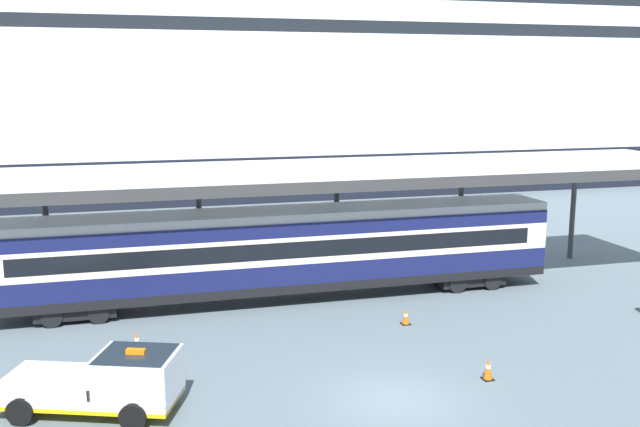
{
  "coord_description": "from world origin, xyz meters",
  "views": [
    {
      "loc": [
        -7.63,
        -19.0,
        9.73
      ],
      "look_at": [
        -0.33,
        7.6,
        4.5
      ],
      "focal_mm": 39.68,
      "sensor_mm": 36.0,
      "label": 1
    }
  ],
  "objects_px": {
    "service_truck": "(107,381)",
    "traffic_cone_far": "(488,369)",
    "train_carriage": "(284,250)",
    "traffic_cone_near": "(137,341)",
    "cruise_ship": "(212,65)",
    "traffic_cone_mid": "(406,317)"
  },
  "relations": [
    {
      "from": "train_carriage",
      "to": "traffic_cone_near",
      "type": "xyz_separation_m",
      "value": [
        -6.51,
        -4.57,
        -1.94
      ]
    },
    {
      "from": "cruise_ship",
      "to": "traffic_cone_near",
      "type": "xyz_separation_m",
      "value": [
        -7.89,
        -41.01,
        -10.66
      ]
    },
    {
      "from": "cruise_ship",
      "to": "traffic_cone_near",
      "type": "height_order",
      "value": "cruise_ship"
    },
    {
      "from": "service_truck",
      "to": "traffic_cone_far",
      "type": "height_order",
      "value": "service_truck"
    },
    {
      "from": "train_carriage",
      "to": "service_truck",
      "type": "distance_m",
      "value": 12.01
    },
    {
      "from": "traffic_cone_mid",
      "to": "train_carriage",
      "type": "bearing_deg",
      "value": 131.75
    },
    {
      "from": "traffic_cone_near",
      "to": "cruise_ship",
      "type": "bearing_deg",
      "value": 79.11
    },
    {
      "from": "traffic_cone_near",
      "to": "traffic_cone_far",
      "type": "relative_size",
      "value": 0.98
    },
    {
      "from": "service_truck",
      "to": "traffic_cone_near",
      "type": "height_order",
      "value": "service_truck"
    },
    {
      "from": "cruise_ship",
      "to": "traffic_cone_far",
      "type": "relative_size",
      "value": 164.13
    },
    {
      "from": "traffic_cone_far",
      "to": "train_carriage",
      "type": "bearing_deg",
      "value": 114.2
    },
    {
      "from": "service_truck",
      "to": "traffic_cone_near",
      "type": "bearing_deg",
      "value": 79.05
    },
    {
      "from": "traffic_cone_near",
      "to": "traffic_cone_far",
      "type": "height_order",
      "value": "traffic_cone_far"
    },
    {
      "from": "service_truck",
      "to": "traffic_cone_near",
      "type": "distance_m",
      "value": 4.9
    },
    {
      "from": "service_truck",
      "to": "train_carriage",
      "type": "bearing_deg",
      "value": 51.46
    },
    {
      "from": "cruise_ship",
      "to": "service_truck",
      "type": "bearing_deg",
      "value": -100.89
    },
    {
      "from": "train_carriage",
      "to": "traffic_cone_mid",
      "type": "distance_m",
      "value": 6.35
    },
    {
      "from": "cruise_ship",
      "to": "traffic_cone_mid",
      "type": "distance_m",
      "value": 42.4
    },
    {
      "from": "cruise_ship",
      "to": "traffic_cone_far",
      "type": "bearing_deg",
      "value": -86.05
    },
    {
      "from": "train_carriage",
      "to": "service_truck",
      "type": "xyz_separation_m",
      "value": [
        -7.44,
        -9.33,
        -1.32
      ]
    },
    {
      "from": "cruise_ship",
      "to": "traffic_cone_far",
      "type": "height_order",
      "value": "cruise_ship"
    },
    {
      "from": "traffic_cone_mid",
      "to": "cruise_ship",
      "type": "bearing_deg",
      "value": 93.69
    }
  ]
}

